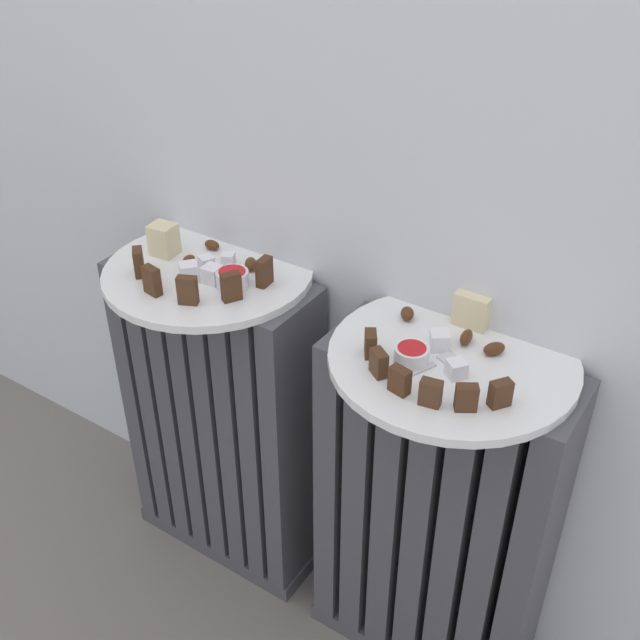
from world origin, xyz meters
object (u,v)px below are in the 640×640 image
Objects in this scene: plate_right at (453,359)px; fork at (432,365)px; radiator_right at (433,522)px; jam_bowl_right at (411,354)px; jam_bowl_left at (232,278)px; radiator_left at (223,423)px; plate_left at (209,272)px.

plate_right is 0.04m from fork.
jam_bowl_right is (-0.04, -0.04, 0.31)m from radiator_right.
jam_bowl_left reaches higher than fork.
plate_right reaches higher than radiator_left.
fork reaches higher than radiator_left.
radiator_left is 0.29m from plate_left.
jam_bowl_left reaches higher than radiator_right.
jam_bowl_right is (-0.04, -0.04, 0.02)m from plate_right.
radiator_left is 13.39× the size of jam_bowl_right.
fork is (0.32, -0.01, -0.01)m from jam_bowl_left.
radiator_right is 0.30m from fork.
fork is at bearing -109.17° from radiator_right.
plate_left is at bearing 180.00° from radiator_left.
plate_right is 7.31× the size of jam_bowl_right.
jam_bowl_left reaches higher than plate_right.
jam_bowl_left is (0.06, -0.02, 0.31)m from radiator_left.
jam_bowl_left reaches higher than plate_left.
jam_bowl_left is at bearing 177.47° from fork.
jam_bowl_left is (-0.33, -0.02, 0.31)m from radiator_right.
jam_bowl_left reaches higher than radiator_left.
radiator_right is 1.83× the size of plate_left.
plate_left is 3.49× the size of fork.
radiator_left is 12.21× the size of jam_bowl_left.
radiator_left is 0.32m from jam_bowl_left.
jam_bowl_right is at bearing -162.82° from fork.
plate_left is 0.36m from jam_bowl_right.
radiator_right is at bearing 49.17° from jam_bowl_right.
radiator_left is at bearing 173.24° from jam_bowl_right.
fork reaches higher than plate_left.
fork is (0.38, -0.03, 0.30)m from radiator_left.
plate_left is (-0.39, 0.00, 0.29)m from radiator_right.
plate_right is 0.06m from jam_bowl_right.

